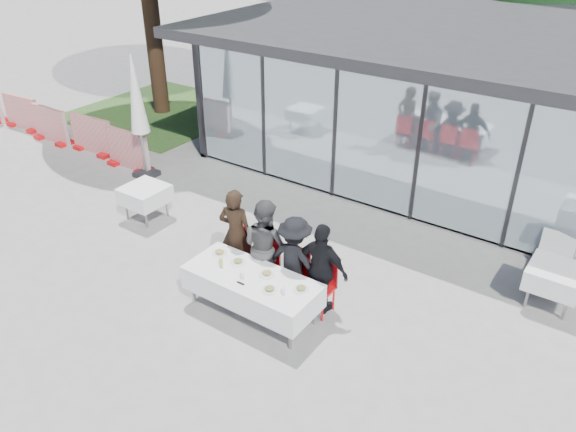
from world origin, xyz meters
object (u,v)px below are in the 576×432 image
(diner_b, at_px, (265,245))
(plate_b, at_px, (238,261))
(diner_chair_a, at_px, (238,249))
(diner_d, at_px, (322,269))
(diner_a, at_px, (236,234))
(diner_chair_b, at_px, (266,260))
(diner_c, at_px, (295,260))
(juice_bottle, at_px, (221,262))
(market_umbrella, at_px, (137,102))
(dining_table, at_px, (252,286))
(lounger, at_px, (552,265))
(diner_chair_c, at_px, (296,272))
(plate_extra, at_px, (270,289))
(spare_chair_b, at_px, (544,229))
(folded_eyeglasses, at_px, (241,283))
(diner_chair_d, at_px, (322,282))
(spare_table_left, at_px, (145,195))
(spare_table_right, at_px, (555,277))
(construction_barriers, at_px, (53,126))
(plate_a, at_px, (219,252))
(plate_d, at_px, (301,289))
(plate_c, at_px, (267,273))

(diner_b, distance_m, plate_b, 0.58)
(diner_chair_a, bearing_deg, diner_d, -0.84)
(diner_a, distance_m, diner_chair_b, 0.72)
(diner_b, xyz_separation_m, diner_c, (0.62, 0.00, -0.07))
(juice_bottle, xyz_separation_m, market_umbrella, (-4.84, 2.75, 1.09))
(diner_a, bearing_deg, dining_table, 127.18)
(lounger, bearing_deg, diner_chair_c, -137.84)
(plate_extra, bearing_deg, spare_chair_b, 57.75)
(diner_chair_b, bearing_deg, folded_eyeglasses, -75.70)
(diner_chair_d, relative_size, spare_table_left, 1.13)
(diner_chair_d, distance_m, lounger, 4.33)
(lounger, bearing_deg, diner_a, -146.15)
(diner_b, distance_m, diner_c, 0.62)
(diner_b, relative_size, spare_chair_b, 1.77)
(dining_table, bearing_deg, spare_table_right, 37.37)
(plate_b, distance_m, juice_bottle, 0.30)
(diner_b, bearing_deg, plate_extra, 137.54)
(spare_table_left, height_order, construction_barriers, construction_barriers)
(plate_a, distance_m, spare_table_left, 3.17)
(spare_table_right, bearing_deg, diner_chair_d, -143.56)
(plate_b, bearing_deg, diner_chair_a, 130.48)
(folded_eyeglasses, distance_m, spare_table_right, 5.21)
(diner_c, relative_size, diner_chair_c, 1.62)
(diner_chair_c, xyz_separation_m, spare_table_right, (3.65, 2.30, 0.02))
(construction_barriers, bearing_deg, plate_d, -14.83)
(diner_chair_c, height_order, plate_a, diner_chair_c)
(diner_chair_c, height_order, plate_c, diner_chair_c)
(diner_c, height_order, diner_d, diner_d)
(diner_c, bearing_deg, diner_a, -1.68)
(diner_chair_b, height_order, plate_a, diner_chair_b)
(plate_d, distance_m, market_umbrella, 6.87)
(diner_chair_d, height_order, juice_bottle, diner_chair_d)
(diner_c, xyz_separation_m, plate_extra, (0.12, -0.87, -0.01))
(diner_chair_b, relative_size, diner_c, 0.62)
(diner_chair_d, distance_m, spare_table_right, 3.88)
(diner_chair_d, height_order, plate_d, diner_chair_d)
(dining_table, distance_m, spare_table_left, 4.03)
(diner_chair_a, xyz_separation_m, plate_c, (1.09, -0.59, 0.24))
(diner_a, bearing_deg, diner_d, 165.72)
(diner_a, xyz_separation_m, diner_chair_b, (0.64, 0.03, -0.33))
(diner_chair_c, height_order, diner_d, diner_d)
(market_umbrella, bearing_deg, diner_chair_c, -18.51)
(diner_chair_a, bearing_deg, diner_a, -90.00)
(plate_a, distance_m, plate_b, 0.43)
(diner_chair_a, distance_m, diner_chair_d, 1.79)
(spare_chair_b, bearing_deg, plate_a, -134.37)
(diner_chair_b, distance_m, diner_chair_c, 0.62)
(diner_c, relative_size, plate_d, 6.12)
(market_umbrella, bearing_deg, lounger, 7.53)
(diner_chair_a, bearing_deg, plate_a, -83.75)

